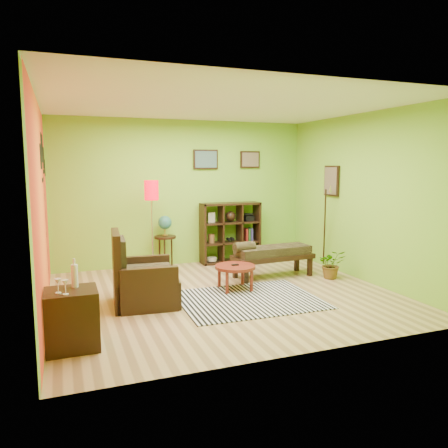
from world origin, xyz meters
name	(u,v)px	position (x,y,z in m)	size (l,w,h in m)	color
ground	(224,294)	(0.00, 0.00, 0.00)	(5.00, 5.00, 0.00)	tan
room_shell	(218,175)	(-0.09, 0.01, 1.80)	(5.04, 4.54, 2.82)	#83C533
zebra_rug	(249,299)	(0.24, -0.38, 0.01)	(1.99, 1.57, 0.01)	silver
coffee_table	(235,269)	(0.25, 0.18, 0.33)	(0.63, 0.63, 0.41)	maroon
armchair	(141,282)	(-1.25, -0.04, 0.32)	(0.93, 0.94, 1.05)	black
side_cabinet	(72,319)	(-2.20, -1.25, 0.32)	(0.54, 0.49, 0.95)	black
floor_lamp	(152,199)	(-0.75, 1.63, 1.36)	(0.25, 0.25, 1.67)	silver
globe_table	(165,229)	(-0.44, 2.00, 0.75)	(0.41, 0.41, 1.00)	black
cube_shelf	(231,233)	(0.91, 2.03, 0.60)	(1.20, 0.35, 1.20)	black
bench	(271,253)	(1.12, 0.67, 0.42)	(1.47, 0.60, 0.66)	black
potted_plant	(331,267)	(2.07, 0.24, 0.20)	(0.45, 0.50, 0.39)	#26661E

